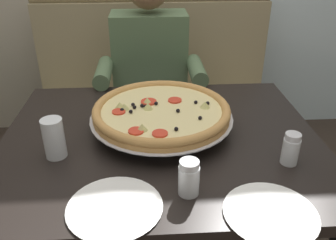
{
  "coord_description": "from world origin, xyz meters",
  "views": [
    {
      "loc": [
        -0.04,
        -1.09,
        1.4
      ],
      "look_at": [
        0.03,
        0.02,
        0.79
      ],
      "focal_mm": 37.68,
      "sensor_mm": 36.0,
      "label": 1
    }
  ],
  "objects_px": {
    "dining_table": "(161,157)",
    "shaker_parmesan": "(290,151)",
    "shaker_oregano": "(189,180)",
    "plate_near_right": "(115,205)",
    "diner_main": "(150,76)",
    "pizza": "(161,111)",
    "patio_chair": "(284,32)",
    "plate_near_left": "(271,211)",
    "booth_bench": "(155,107)",
    "drinking_glass": "(54,141)"
  },
  "relations": [
    {
      "from": "shaker_oregano",
      "to": "dining_table",
      "type": "bearing_deg",
      "value": 101.41
    },
    {
      "from": "dining_table",
      "to": "diner_main",
      "type": "xyz_separation_m",
      "value": [
        -0.03,
        0.67,
        0.06
      ]
    },
    {
      "from": "dining_table",
      "to": "drinking_glass",
      "type": "xyz_separation_m",
      "value": [
        -0.35,
        -0.1,
        0.15
      ]
    },
    {
      "from": "shaker_parmesan",
      "to": "plate_near_left",
      "type": "height_order",
      "value": "shaker_parmesan"
    },
    {
      "from": "booth_bench",
      "to": "shaker_parmesan",
      "type": "relative_size",
      "value": 13.83
    },
    {
      "from": "dining_table",
      "to": "booth_bench",
      "type": "bearing_deg",
      "value": 90.0
    },
    {
      "from": "shaker_parmesan",
      "to": "plate_near_right",
      "type": "height_order",
      "value": "shaker_parmesan"
    },
    {
      "from": "dining_table",
      "to": "shaker_parmesan",
      "type": "relative_size",
      "value": 10.71
    },
    {
      "from": "patio_chair",
      "to": "plate_near_right",
      "type": "bearing_deg",
      "value": -118.77
    },
    {
      "from": "diner_main",
      "to": "dining_table",
      "type": "bearing_deg",
      "value": -87.84
    },
    {
      "from": "diner_main",
      "to": "pizza",
      "type": "xyz_separation_m",
      "value": [
        0.03,
        -0.62,
        0.1
      ]
    },
    {
      "from": "shaker_oregano",
      "to": "plate_near_left",
      "type": "bearing_deg",
      "value": -25.77
    },
    {
      "from": "diner_main",
      "to": "patio_chair",
      "type": "height_order",
      "value": "diner_main"
    },
    {
      "from": "dining_table",
      "to": "shaker_parmesan",
      "type": "height_order",
      "value": "shaker_parmesan"
    },
    {
      "from": "plate_near_left",
      "to": "drinking_glass",
      "type": "bearing_deg",
      "value": 153.23
    },
    {
      "from": "dining_table",
      "to": "patio_chair",
      "type": "height_order",
      "value": "patio_chair"
    },
    {
      "from": "patio_chair",
      "to": "drinking_glass",
      "type": "bearing_deg",
      "value": -124.95
    },
    {
      "from": "pizza",
      "to": "drinking_glass",
      "type": "distance_m",
      "value": 0.39
    },
    {
      "from": "dining_table",
      "to": "pizza",
      "type": "relative_size",
      "value": 2.19
    },
    {
      "from": "booth_bench",
      "to": "patio_chair",
      "type": "height_order",
      "value": "booth_bench"
    },
    {
      "from": "shaker_oregano",
      "to": "booth_bench",
      "type": "bearing_deg",
      "value": 92.92
    },
    {
      "from": "diner_main",
      "to": "plate_near_right",
      "type": "relative_size",
      "value": 4.91
    },
    {
      "from": "patio_chair",
      "to": "shaker_oregano",
      "type": "bearing_deg",
      "value": -115.66
    },
    {
      "from": "shaker_oregano",
      "to": "drinking_glass",
      "type": "bearing_deg",
      "value": 152.74
    },
    {
      "from": "diner_main",
      "to": "pizza",
      "type": "height_order",
      "value": "diner_main"
    },
    {
      "from": "pizza",
      "to": "plate_near_left",
      "type": "bearing_deg",
      "value": -60.45
    },
    {
      "from": "plate_near_left",
      "to": "patio_chair",
      "type": "bearing_deg",
      "value": 68.9
    },
    {
      "from": "diner_main",
      "to": "plate_near_left",
      "type": "bearing_deg",
      "value": -74.87
    },
    {
      "from": "pizza",
      "to": "drinking_glass",
      "type": "xyz_separation_m",
      "value": [
        -0.35,
        -0.15,
        -0.02
      ]
    },
    {
      "from": "plate_near_right",
      "to": "shaker_parmesan",
      "type": "bearing_deg",
      "value": 18.12
    },
    {
      "from": "dining_table",
      "to": "patio_chair",
      "type": "bearing_deg",
      "value": 60.03
    },
    {
      "from": "pizza",
      "to": "drinking_glass",
      "type": "bearing_deg",
      "value": -156.34
    },
    {
      "from": "dining_table",
      "to": "plate_near_left",
      "type": "distance_m",
      "value": 0.5
    },
    {
      "from": "booth_bench",
      "to": "dining_table",
      "type": "bearing_deg",
      "value": -90.0
    },
    {
      "from": "diner_main",
      "to": "shaker_oregano",
      "type": "xyz_separation_m",
      "value": [
        0.09,
        -0.99,
        0.07
      ]
    },
    {
      "from": "pizza",
      "to": "drinking_glass",
      "type": "height_order",
      "value": "drinking_glass"
    },
    {
      "from": "diner_main",
      "to": "booth_bench",
      "type": "bearing_deg",
      "value": 84.57
    },
    {
      "from": "dining_table",
      "to": "drinking_glass",
      "type": "height_order",
      "value": "drinking_glass"
    },
    {
      "from": "dining_table",
      "to": "shaker_oregano",
      "type": "xyz_separation_m",
      "value": [
        0.06,
        -0.32,
        0.14
      ]
    },
    {
      "from": "shaker_parmesan",
      "to": "patio_chair",
      "type": "height_order",
      "value": "patio_chair"
    },
    {
      "from": "plate_near_right",
      "to": "patio_chair",
      "type": "distance_m",
      "value": 2.99
    },
    {
      "from": "diner_main",
      "to": "patio_chair",
      "type": "xyz_separation_m",
      "value": [
        1.32,
        1.58,
        -0.19
      ]
    },
    {
      "from": "booth_bench",
      "to": "diner_main",
      "type": "bearing_deg",
      "value": -95.43
    },
    {
      "from": "booth_bench",
      "to": "plate_near_right",
      "type": "bearing_deg",
      "value": -96.13
    },
    {
      "from": "diner_main",
      "to": "plate_near_left",
      "type": "height_order",
      "value": "diner_main"
    },
    {
      "from": "dining_table",
      "to": "plate_near_right",
      "type": "bearing_deg",
      "value": -110.89
    },
    {
      "from": "booth_bench",
      "to": "diner_main",
      "type": "height_order",
      "value": "diner_main"
    },
    {
      "from": "shaker_parmesan",
      "to": "diner_main",
      "type": "bearing_deg",
      "value": 116.26
    },
    {
      "from": "shaker_oregano",
      "to": "drinking_glass",
      "type": "xyz_separation_m",
      "value": [
        -0.41,
        0.21,
        0.01
      ]
    },
    {
      "from": "pizza",
      "to": "dining_table",
      "type": "bearing_deg",
      "value": -95.3
    }
  ]
}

